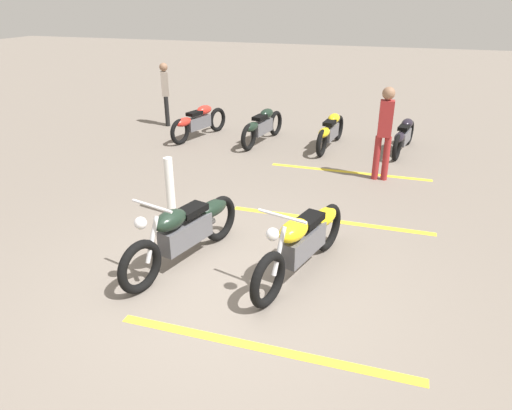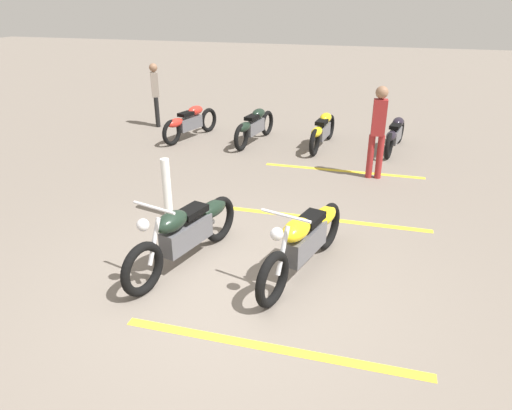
{
  "view_description": "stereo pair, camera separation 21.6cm",
  "coord_description": "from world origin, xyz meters",
  "px_view_note": "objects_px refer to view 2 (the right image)",
  "views": [
    {
      "loc": [
        -4.47,
        -1.84,
        3.29
      ],
      "look_at": [
        1.07,
        0.0,
        0.65
      ],
      "focal_mm": 32.89,
      "sensor_mm": 36.0,
      "label": 1
    },
    {
      "loc": [
        -4.54,
        -1.63,
        3.29
      ],
      "look_at": [
        1.07,
        0.0,
        0.65
      ],
      "focal_mm": 32.89,
      "sensor_mm": 36.0,
      "label": 2
    }
  ],
  "objects_px": {
    "bystander_secondary": "(155,92)",
    "bollard_post": "(167,187)",
    "motorcycle_bright_foreground": "(305,239)",
    "motorcycle_row_far_left": "(395,134)",
    "bystander_near_row": "(378,128)",
    "motorcycle_dark_foreground": "(187,231)",
    "motorcycle_row_left": "(322,130)",
    "motorcycle_row_center": "(254,126)",
    "motorcycle_row_right": "(189,122)"
  },
  "relations": [
    {
      "from": "motorcycle_bright_foreground",
      "to": "bystander_secondary",
      "type": "relative_size",
      "value": 1.32
    },
    {
      "from": "motorcycle_bright_foreground",
      "to": "motorcycle_row_center",
      "type": "xyz_separation_m",
      "value": [
        5.31,
        2.25,
        -0.04
      ]
    },
    {
      "from": "motorcycle_row_far_left",
      "to": "motorcycle_row_center",
      "type": "distance_m",
      "value": 3.26
    },
    {
      "from": "bystander_near_row",
      "to": "bystander_secondary",
      "type": "bearing_deg",
      "value": 62.32
    },
    {
      "from": "motorcycle_row_far_left",
      "to": "bystander_near_row",
      "type": "height_order",
      "value": "bystander_near_row"
    },
    {
      "from": "motorcycle_row_right",
      "to": "bollard_post",
      "type": "distance_m",
      "value": 4.4
    },
    {
      "from": "bystander_near_row",
      "to": "motorcycle_dark_foreground",
      "type": "bearing_deg",
      "value": 145.48
    },
    {
      "from": "motorcycle_dark_foreground",
      "to": "motorcycle_bright_foreground",
      "type": "bearing_deg",
      "value": 112.79
    },
    {
      "from": "motorcycle_bright_foreground",
      "to": "bystander_secondary",
      "type": "height_order",
      "value": "bystander_secondary"
    },
    {
      "from": "motorcycle_bright_foreground",
      "to": "motorcycle_row_left",
      "type": "relative_size",
      "value": 1.08
    },
    {
      "from": "bystander_secondary",
      "to": "motorcycle_dark_foreground",
      "type": "bearing_deg",
      "value": -89.83
    },
    {
      "from": "bollard_post",
      "to": "motorcycle_row_left",
      "type": "bearing_deg",
      "value": -22.75
    },
    {
      "from": "motorcycle_row_center",
      "to": "bystander_secondary",
      "type": "relative_size",
      "value": 1.24
    },
    {
      "from": "motorcycle_row_center",
      "to": "bollard_post",
      "type": "distance_m",
      "value": 4.25
    },
    {
      "from": "motorcycle_row_center",
      "to": "motorcycle_row_right",
      "type": "bearing_deg",
      "value": 102.04
    },
    {
      "from": "motorcycle_bright_foreground",
      "to": "motorcycle_row_left",
      "type": "height_order",
      "value": "motorcycle_bright_foreground"
    },
    {
      "from": "motorcycle_bright_foreground",
      "to": "bollard_post",
      "type": "distance_m",
      "value": 2.66
    },
    {
      "from": "motorcycle_bright_foreground",
      "to": "motorcycle_row_center",
      "type": "height_order",
      "value": "motorcycle_bright_foreground"
    },
    {
      "from": "motorcycle_bright_foreground",
      "to": "motorcycle_dark_foreground",
      "type": "height_order",
      "value": "same"
    },
    {
      "from": "motorcycle_bright_foreground",
      "to": "motorcycle_row_far_left",
      "type": "xyz_separation_m",
      "value": [
        5.59,
        -1.0,
        -0.07
      ]
    },
    {
      "from": "motorcycle_row_center",
      "to": "bystander_secondary",
      "type": "height_order",
      "value": "bystander_secondary"
    },
    {
      "from": "motorcycle_bright_foreground",
      "to": "motorcycle_row_center",
      "type": "relative_size",
      "value": 1.06
    },
    {
      "from": "motorcycle_dark_foreground",
      "to": "bollard_post",
      "type": "height_order",
      "value": "motorcycle_dark_foreground"
    },
    {
      "from": "motorcycle_row_far_left",
      "to": "motorcycle_row_left",
      "type": "height_order",
      "value": "motorcycle_row_left"
    },
    {
      "from": "bystander_near_row",
      "to": "bystander_secondary",
      "type": "height_order",
      "value": "bystander_near_row"
    },
    {
      "from": "bystander_secondary",
      "to": "bollard_post",
      "type": "bearing_deg",
      "value": -91.29
    },
    {
      "from": "motorcycle_row_far_left",
      "to": "motorcycle_row_right",
      "type": "xyz_separation_m",
      "value": [
        -0.37,
        4.87,
        0.03
      ]
    },
    {
      "from": "motorcycle_bright_foreground",
      "to": "motorcycle_row_left",
      "type": "distance_m",
      "value": 5.43
    },
    {
      "from": "bystander_near_row",
      "to": "motorcycle_row_left",
      "type": "bearing_deg",
      "value": 31.95
    },
    {
      "from": "motorcycle_row_right",
      "to": "motorcycle_row_far_left",
      "type": "bearing_deg",
      "value": -69.86
    },
    {
      "from": "motorcycle_row_far_left",
      "to": "motorcycle_row_right",
      "type": "relative_size",
      "value": 0.96
    },
    {
      "from": "motorcycle_dark_foreground",
      "to": "motorcycle_row_left",
      "type": "xyz_separation_m",
      "value": [
        5.6,
        -0.9,
        -0.05
      ]
    },
    {
      "from": "motorcycle_row_left",
      "to": "motorcycle_row_right",
      "type": "xyz_separation_m",
      "value": [
        -0.16,
        3.25,
        0.0
      ]
    },
    {
      "from": "motorcycle_bright_foreground",
      "to": "motorcycle_dark_foreground",
      "type": "distance_m",
      "value": 1.54
    },
    {
      "from": "motorcycle_dark_foreground",
      "to": "motorcycle_row_far_left",
      "type": "xyz_separation_m",
      "value": [
        5.81,
        -2.52,
        -0.07
      ]
    },
    {
      "from": "motorcycle_row_right",
      "to": "bystander_near_row",
      "type": "height_order",
      "value": "bystander_near_row"
    },
    {
      "from": "motorcycle_row_left",
      "to": "bystander_secondary",
      "type": "xyz_separation_m",
      "value": [
        0.72,
        4.58,
        0.51
      ]
    },
    {
      "from": "motorcycle_row_right",
      "to": "bystander_secondary",
      "type": "relative_size",
      "value": 1.2
    },
    {
      "from": "motorcycle_row_left",
      "to": "bystander_near_row",
      "type": "bearing_deg",
      "value": -136.75
    },
    {
      "from": "motorcycle_row_far_left",
      "to": "motorcycle_row_center",
      "type": "bearing_deg",
      "value": 104.46
    },
    {
      "from": "bollard_post",
      "to": "bystander_secondary",
      "type": "bearing_deg",
      "value": 28.71
    },
    {
      "from": "motorcycle_dark_foreground",
      "to": "bystander_secondary",
      "type": "xyz_separation_m",
      "value": [
        6.32,
        3.67,
        0.46
      ]
    },
    {
      "from": "bystander_near_row",
      "to": "bollard_post",
      "type": "height_order",
      "value": "bystander_near_row"
    },
    {
      "from": "motorcycle_dark_foreground",
      "to": "motorcycle_row_far_left",
      "type": "bearing_deg",
      "value": 171.39
    },
    {
      "from": "motorcycle_row_far_left",
      "to": "bystander_near_row",
      "type": "relative_size",
      "value": 1.08
    },
    {
      "from": "motorcycle_bright_foreground",
      "to": "bollard_post",
      "type": "bearing_deg",
      "value": -98.29
    },
    {
      "from": "motorcycle_row_center",
      "to": "motorcycle_row_right",
      "type": "height_order",
      "value": "motorcycle_row_center"
    },
    {
      "from": "motorcycle_row_right",
      "to": "bystander_secondary",
      "type": "distance_m",
      "value": 1.67
    },
    {
      "from": "motorcycle_row_center",
      "to": "bystander_near_row",
      "type": "distance_m",
      "value": 3.36
    },
    {
      "from": "motorcycle_dark_foreground",
      "to": "bystander_near_row",
      "type": "bearing_deg",
      "value": 165.86
    }
  ]
}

